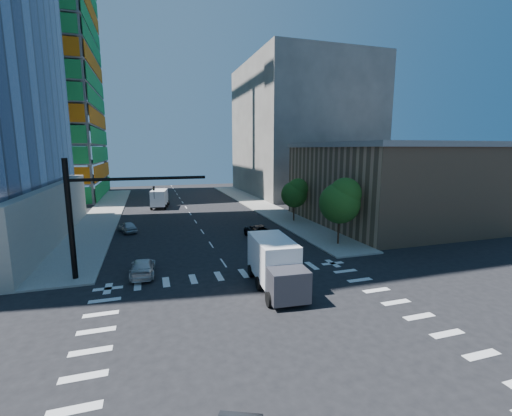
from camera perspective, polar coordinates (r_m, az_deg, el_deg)
name	(u,v)px	position (r m, az deg, el deg)	size (l,w,h in m)	color
ground	(270,332)	(19.68, 2.40, -20.00)	(160.00, 160.00, 0.00)	black
road_markings	(270,332)	(19.68, 2.40, -19.99)	(20.00, 20.00, 0.01)	silver
sidewalk_ne	(260,205)	(59.76, 0.62, 0.46)	(5.00, 60.00, 0.15)	gray
sidewalk_nw	(105,213)	(57.25, -23.90, -0.80)	(5.00, 60.00, 0.15)	gray
construction_building	(22,69)	(82.23, -34.38, 18.56)	(25.16, 34.50, 70.60)	slate
commercial_building	(390,183)	(49.19, 21.50, 3.92)	(20.50, 22.50, 10.60)	#997759
bg_building_ne	(301,130)	(78.39, 7.48, 12.81)	(24.00, 30.00, 28.00)	#625D58
signal_mast_nw	(92,207)	(28.17, -25.72, 0.08)	(10.20, 0.40, 9.00)	black
tree_south	(341,200)	(35.56, 14.05, 1.28)	(4.16, 4.16, 6.82)	#382316
tree_north	(295,193)	(46.32, 6.58, 2.56)	(3.54, 3.52, 5.78)	#382316
car_nb_far	(261,232)	(37.96, 0.81, -4.06)	(2.25, 4.88, 1.36)	black
car_sb_near	(143,267)	(28.56, -18.34, -9.36)	(1.81, 4.46, 1.29)	silver
car_sb_mid	(128,227)	(43.47, -20.61, -2.97)	(1.51, 3.75, 1.28)	#A5A9AD
box_truck_near	(277,269)	(24.30, 3.48, -10.11)	(3.21, 6.67, 3.41)	black
box_truck_far	(160,199)	(60.10, -15.69, 1.39)	(3.42, 6.18, 3.07)	black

